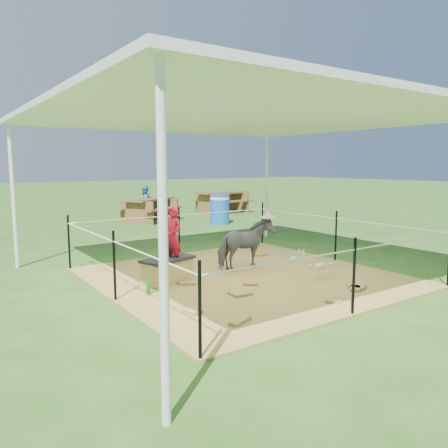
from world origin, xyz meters
TOP-DOWN VIEW (x-y plane):
  - ground at (0.00, 0.00)m, footprint 90.00×90.00m
  - hay_patch at (0.00, 0.00)m, footprint 4.60×4.60m
  - canopy_tent at (0.00, 0.00)m, footprint 6.30×6.30m
  - rope_fence at (0.00, -0.00)m, footprint 4.54×4.54m
  - straw_bale at (-1.22, 0.40)m, footprint 0.88×0.61m
  - dark_cloth at (-1.22, 0.40)m, footprint 0.94×0.67m
  - woman at (-1.12, 0.40)m, footprint 0.32×0.40m
  - green_bottle at (-1.77, -0.05)m, footprint 0.08×0.08m
  - pony at (0.31, 0.37)m, footprint 1.10×0.56m
  - pink_hat at (0.31, 0.37)m, footprint 0.28×0.28m
  - foal at (0.98, -0.80)m, footprint 0.90×0.63m
  - trash_barrel at (3.46, 5.84)m, footprint 0.79×0.79m
  - picnic_table_near at (1.89, 7.72)m, footprint 2.27×2.08m
  - picnic_table_far at (5.45, 8.62)m, footprint 2.05×1.52m
  - distant_person at (1.86, 8.08)m, footprint 0.70×0.63m

SIDE VIEW (x-z plane):
  - ground at x=0.00m, z-range 0.00..0.00m
  - hay_patch at x=0.00m, z-range 0.00..0.03m
  - green_bottle at x=-1.77m, z-range 0.03..0.25m
  - straw_bale at x=-1.22m, z-range 0.03..0.38m
  - foal at x=0.98m, z-range 0.03..0.49m
  - picnic_table_near at x=1.89m, z-range 0.00..0.77m
  - dark_cloth at x=-1.22m, z-range 0.38..0.43m
  - picnic_table_far at x=5.45m, z-range 0.00..0.83m
  - trash_barrel at x=3.46m, z-range 0.00..0.95m
  - pony at x=0.31m, z-range 0.03..0.93m
  - distant_person at x=1.86m, z-range 0.00..1.19m
  - rope_fence at x=0.00m, z-range 0.14..1.14m
  - woman at x=-1.12m, z-range 0.38..1.34m
  - pink_hat at x=0.31m, z-range 0.93..1.06m
  - canopy_tent at x=0.00m, z-range 1.24..4.14m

